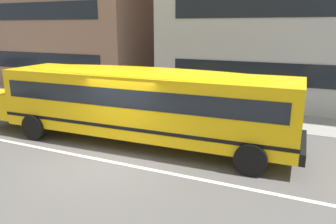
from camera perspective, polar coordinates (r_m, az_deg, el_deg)
ground_plane at (r=10.65m, az=-10.04°, el=-8.54°), size 400.00×400.00×0.00m
sidewalk_far at (r=16.58m, az=3.67°, el=0.16°), size 120.00×3.00×0.01m
lane_centreline at (r=10.65m, az=-10.04°, el=-8.53°), size 110.00×0.16×0.01m
school_bus at (r=11.74m, az=-5.44°, el=2.26°), size 12.47×2.97×2.77m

